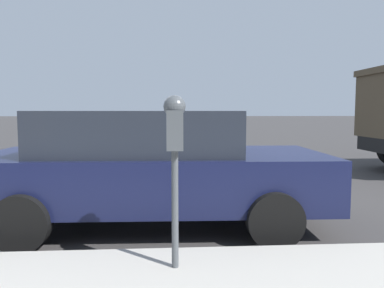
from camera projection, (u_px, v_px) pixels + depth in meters
The scene contains 3 objects.
ground_plane at pixel (151, 208), 5.94m from camera, with size 220.00×220.00×0.00m, color #3D3A3A.
parking_meter at pixel (175, 137), 3.20m from camera, with size 0.21×0.19×1.51m.
car_navy at pixel (151, 165), 5.02m from camera, with size 2.23×4.54×1.53m.
Camera 1 is at (-5.86, -0.27, 1.53)m, focal length 35.00 mm.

